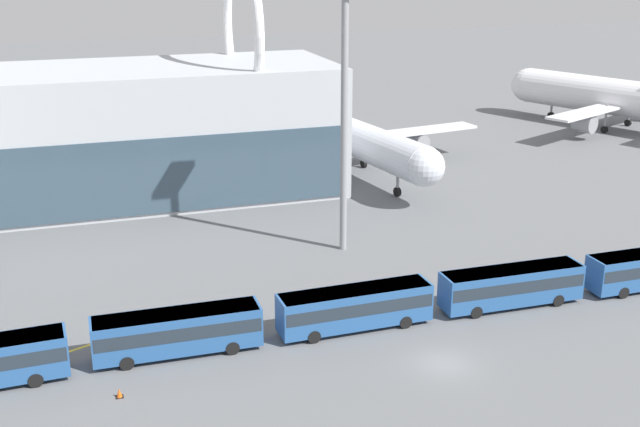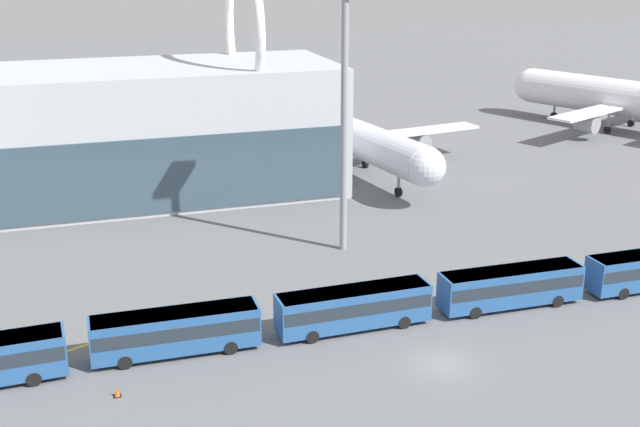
% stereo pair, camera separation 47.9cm
% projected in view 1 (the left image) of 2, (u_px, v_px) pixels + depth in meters
% --- Properties ---
extents(ground_plane, '(440.00, 440.00, 0.00)m').
position_uv_depth(ground_plane, '(444.00, 364.00, 55.90)').
color(ground_plane, slate).
extents(airliner_at_gate_far, '(40.06, 38.08, 13.05)m').
position_uv_depth(airliner_at_gate_far, '(347.00, 135.00, 102.19)').
color(airliner_at_gate_far, silver).
rests_on(airliner_at_gate_far, ground_plane).
extents(airliner_parked_remote, '(34.53, 34.30, 13.50)m').
position_uv_depth(airliner_parked_remote, '(612.00, 97.00, 126.94)').
color(airliner_parked_remote, white).
rests_on(airliner_parked_remote, ground_plane).
extents(shuttle_bus_1, '(11.93, 2.79, 3.25)m').
position_uv_depth(shuttle_bus_1, '(177.00, 330.00, 56.66)').
color(shuttle_bus_1, '#285693').
rests_on(shuttle_bus_1, ground_plane).
extents(shuttle_bus_2, '(11.93, 2.78, 3.25)m').
position_uv_depth(shuttle_bus_2, '(355.00, 306.00, 60.48)').
color(shuttle_bus_2, '#285693').
rests_on(shuttle_bus_2, ground_plane).
extents(shuttle_bus_3, '(11.92, 2.76, 3.25)m').
position_uv_depth(shuttle_bus_3, '(512.00, 284.00, 64.33)').
color(shuttle_bus_3, '#285693').
rests_on(shuttle_bus_3, ground_plane).
extents(floodlight_mast, '(2.48, 2.48, 24.94)m').
position_uv_depth(floodlight_mast, '(344.00, 89.00, 72.35)').
color(floodlight_mast, gray).
rests_on(floodlight_mast, ground_plane).
extents(lane_stripe_2, '(10.41, 4.48, 0.01)m').
position_uv_depth(lane_stripe_2, '(54.00, 357.00, 56.90)').
color(lane_stripe_2, yellow).
rests_on(lane_stripe_2, ground_plane).
extents(traffic_cone_0, '(0.51, 0.51, 0.61)m').
position_uv_depth(traffic_cone_0, '(119.00, 393.00, 51.72)').
color(traffic_cone_0, black).
rests_on(traffic_cone_0, ground_plane).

